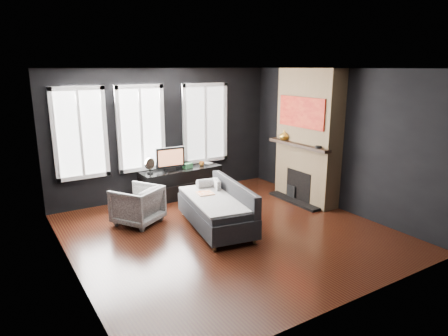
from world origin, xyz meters
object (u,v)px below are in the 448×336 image
armchair (137,203)px  mug (202,163)px  book (204,159)px  monitor (170,157)px  mantel_vase (284,135)px  sofa (216,206)px  media_console (181,182)px

armchair → mug: armchair is taller
mug → book: size_ratio=0.48×
armchair → monitor: monitor is taller
armchair → book: (1.96, 1.08, 0.36)m
armchair → mantel_vase: 3.34m
monitor → book: size_ratio=2.63×
mug → mantel_vase: size_ratio=0.55×
book → monitor: bearing=-172.8°
armchair → mantel_vase: (3.19, -0.16, 0.96)m
sofa → mug: bearing=77.5°
media_console → mug: 0.63m
media_console → mug: bearing=-3.5°
sofa → mantel_vase: bearing=29.4°
sofa → book: 2.22m
sofa → book: size_ratio=7.73×
sofa → mantel_vase: (2.12, 0.76, 0.93)m
mantel_vase → armchair: bearing=177.1°
armchair → mug: 2.12m
monitor → book: monitor is taller
monitor → mantel_vase: mantel_vase is taller
armchair → mantel_vase: size_ratio=3.58×
mug → mantel_vase: mantel_vase is taller
media_console → book: (0.62, 0.08, 0.42)m
monitor → mug: monitor is taller
book → sofa: bearing=-114.1°
armchair → book: bearing=176.8°
armchair → sofa: bearing=107.3°
media_console → book: book is taller
media_console → mantel_vase: mantel_vase is taller
armchair → media_console: (1.34, 0.99, -0.07)m
media_console → mantel_vase: bearing=-35.5°
monitor → sofa: bearing=-86.8°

